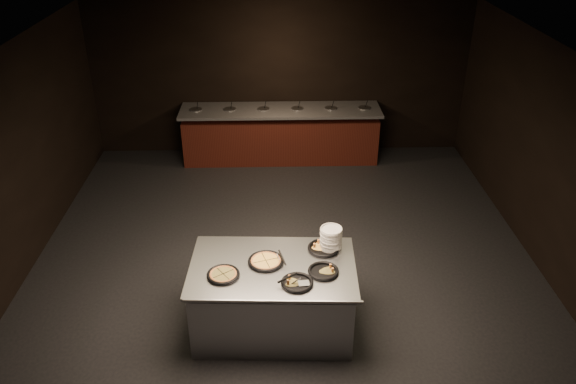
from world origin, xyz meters
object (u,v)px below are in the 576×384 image
plate_stack (331,239)px  pan_cheese_whole (266,261)px  serving_counter (273,298)px  pan_veggie_whole (223,274)px

plate_stack → pan_cheese_whole: (-0.76, -0.26, -0.12)m
serving_counter → pan_cheese_whole: pan_cheese_whole is taller
plate_stack → pan_cheese_whole: 0.81m
serving_counter → pan_veggie_whole: size_ratio=5.27×
pan_veggie_whole → pan_cheese_whole: size_ratio=0.89×
plate_stack → pan_veggie_whole: bearing=-157.9°
pan_veggie_whole → pan_cheese_whole: 0.52m
plate_stack → pan_veggie_whole: plate_stack is taller
plate_stack → pan_veggie_whole: (-1.23, -0.50, -0.12)m
serving_counter → pan_cheese_whole: size_ratio=4.71×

